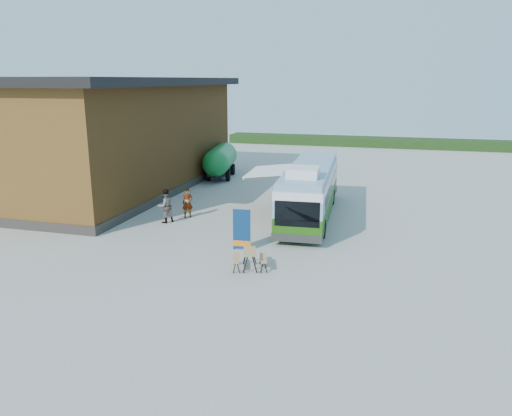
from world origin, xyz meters
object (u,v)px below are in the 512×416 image
(bus, at_px, (310,189))
(picnic_table, at_px, (250,255))
(slurry_tanker, at_px, (220,159))
(person_a, at_px, (188,203))
(person_b, at_px, (165,206))
(banner, at_px, (242,233))

(bus, distance_m, picnic_table, 8.45)
(bus, height_order, slurry_tanker, bus)
(picnic_table, xyz_separation_m, slurry_tanker, (-7.61, 17.84, 0.85))
(slurry_tanker, bearing_deg, person_a, -89.87)
(person_a, relative_size, slurry_tanker, 0.25)
(bus, relative_size, person_a, 6.77)
(bus, relative_size, picnic_table, 6.84)
(picnic_table, bearing_deg, person_b, 122.39)
(banner, relative_size, person_b, 1.04)
(person_a, xyz_separation_m, person_b, (-0.74, -1.24, 0.09))
(person_a, height_order, slurry_tanker, slurry_tanker)
(slurry_tanker, bearing_deg, picnic_table, -77.47)
(picnic_table, bearing_deg, banner, 97.80)
(picnic_table, distance_m, person_b, 8.11)
(banner, bearing_deg, person_a, 132.21)
(person_b, bearing_deg, picnic_table, 87.06)
(banner, xyz_separation_m, slurry_tanker, (-6.62, 15.75, 0.65))
(picnic_table, relative_size, person_b, 0.89)
(picnic_table, height_order, slurry_tanker, slurry_tanker)
(person_a, bearing_deg, picnic_table, -83.93)
(bus, distance_m, slurry_tanker, 12.83)
(person_a, bearing_deg, bus, -17.98)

